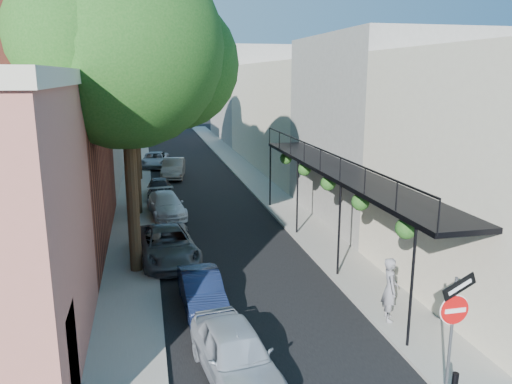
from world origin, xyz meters
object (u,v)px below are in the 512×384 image
parked_car_c (168,245)px  pedestrian (390,289)px  oak_mid (139,77)px  parked_car_d (166,205)px  sign_post (454,315)px  parked_car_b (202,290)px  parked_car_e (159,188)px  parked_car_g (155,160)px  oak_far (140,58)px  parked_car_f (174,168)px  oak_near (137,53)px  parked_car_a (235,353)px

parked_car_c → pedestrian: 8.97m
oak_mid → parked_car_d: oak_mid is taller
sign_post → parked_car_b: bearing=130.8°
parked_car_b → parked_car_e: (-0.83, 14.91, 0.02)m
parked_car_g → parked_car_b: bearing=-80.1°
oak_far → parked_car_f: 7.83m
oak_mid → parked_car_e: 7.33m
parked_car_f → pedestrian: 23.49m
parked_car_c → oak_mid: bearing=91.3°
oak_far → parked_car_c: bearing=-87.3°
parked_car_e → parked_car_f: (1.19, 5.84, 0.10)m
oak_near → pedestrian: (6.85, -5.82, -6.80)m
oak_far → parked_car_b: oak_far is taller
parked_car_f → pedestrian: pedestrian is taller
parked_car_e → parked_car_g: size_ratio=0.81×
sign_post → oak_near: size_ratio=0.26×
oak_mid → parked_car_a: oak_mid is taller
oak_far → parked_car_g: (0.75, 4.64, -7.67)m
parked_car_e → parked_car_f: 5.96m
parked_car_a → pedestrian: 5.19m
oak_mid → parked_car_c: bearing=-83.5°
parked_car_e → parked_car_c: bearing=-88.2°
oak_near → parked_car_d: (1.00, 7.28, -7.29)m
parked_car_f → parked_car_g: parked_car_f is taller
parked_car_a → parked_car_g: (-1.20, 29.20, -0.07)m
sign_post → parked_car_f: size_ratio=0.72×
pedestrian → oak_mid: bearing=40.6°
oak_mid → parked_car_g: oak_mid is taller
oak_mid → parked_car_f: (2.02, 9.19, -6.37)m
sign_post → parked_car_a: sign_post is taller
oak_near → pedestrian: oak_near is taller
oak_near → parked_car_b: (1.61, -3.59, -7.31)m
parked_car_b → pedestrian: bearing=-25.6°
parked_car_a → parked_car_e: parked_car_a is taller
sign_post → parked_car_g: size_ratio=0.70×
oak_near → parked_car_c: oak_near is taller
sign_post → pedestrian: bearing=84.7°
parked_car_g → parked_car_f: bearing=-67.1°
parked_car_b → parked_car_e: size_ratio=0.99×
oak_near → parked_car_d: bearing=82.1°
oak_mid → pedestrian: 16.54m
parked_car_f → pedestrian: size_ratio=2.17×
parked_car_b → parked_car_d: size_ratio=0.84×
oak_near → parked_car_e: 13.49m
parked_car_d → parked_car_g: parked_car_g is taller
parked_car_b → parked_car_d: 10.88m
oak_far → parked_car_b: (1.60, -20.60, -7.69)m
parked_car_c → parked_car_f: (1.20, 16.40, 0.04)m
sign_post → parked_car_b: 7.67m
pedestrian → oak_near: bearing=63.7°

